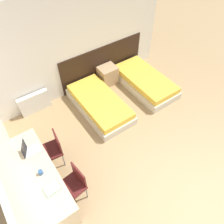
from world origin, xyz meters
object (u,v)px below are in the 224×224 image
object	(u,v)px
chair_near_laptop	(52,148)
chair_near_notebook	(74,184)
bed_near_door	(145,82)
bed_near_window	(99,104)
nightstand	(108,75)
laptop	(29,150)

from	to	relation	value
chair_near_laptop	chair_near_notebook	distance (m)	0.89
chair_near_laptop	bed_near_door	bearing A→B (deg)	19.79
bed_near_window	nightstand	bearing A→B (deg)	44.26
bed_near_door	nightstand	distance (m)	1.08
bed_near_door	chair_near_laptop	xyz separation A→B (m)	(-3.13, -0.74, 0.31)
nightstand	laptop	distance (m)	3.17
nightstand	chair_near_notebook	distance (m)	3.36
bed_near_window	laptop	world-z (taller)	laptop
bed_near_window	chair_near_laptop	size ratio (longest dim) A/B	2.25
bed_near_window	nightstand	size ratio (longest dim) A/B	3.51
chair_near_notebook	laptop	bearing A→B (deg)	106.67
bed_near_door	laptop	xyz separation A→B (m)	(-3.53, -0.72, 0.61)
chair_near_laptop	laptop	xyz separation A→B (m)	(-0.40, 0.02, 0.30)
bed_near_door	laptop	distance (m)	3.65
laptop	chair_near_laptop	bearing A→B (deg)	-2.28
bed_near_window	bed_near_door	size ratio (longest dim) A/B	1.00
chair_near_laptop	chair_near_notebook	world-z (taller)	same
bed_near_door	nightstand	size ratio (longest dim) A/B	3.51
bed_near_window	nightstand	xyz separation A→B (m)	(0.77, 0.75, 0.09)
nightstand	laptop	xyz separation A→B (m)	(-2.76, -1.47, 0.52)
chair_near_notebook	laptop	world-z (taller)	laptop
bed_near_window	nightstand	world-z (taller)	nightstand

